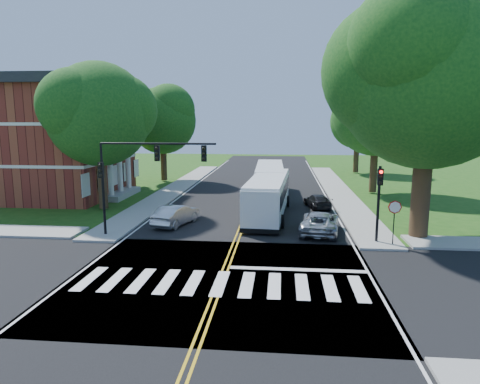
# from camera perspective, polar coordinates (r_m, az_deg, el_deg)

# --- Properties ---
(ground) EXTENTS (140.00, 140.00, 0.00)m
(ground) POSITION_cam_1_polar(r_m,az_deg,el_deg) (19.81, -2.47, -11.56)
(ground) COLOR #1B4912
(ground) RESTS_ON ground
(road) EXTENTS (14.00, 96.00, 0.01)m
(road) POSITION_cam_1_polar(r_m,az_deg,el_deg) (37.07, 1.44, -1.47)
(road) COLOR black
(road) RESTS_ON ground
(cross_road) EXTENTS (60.00, 12.00, 0.01)m
(cross_road) POSITION_cam_1_polar(r_m,az_deg,el_deg) (19.80, -2.47, -11.55)
(cross_road) COLOR black
(cross_road) RESTS_ON ground
(center_line) EXTENTS (0.36, 70.00, 0.01)m
(center_line) POSITION_cam_1_polar(r_m,az_deg,el_deg) (40.99, 1.85, -0.38)
(center_line) COLOR gold
(center_line) RESTS_ON road
(edge_line_w) EXTENTS (0.12, 70.00, 0.01)m
(edge_line_w) POSITION_cam_1_polar(r_m,az_deg,el_deg) (41.98, -7.46, -0.21)
(edge_line_w) COLOR silver
(edge_line_w) RESTS_ON road
(edge_line_e) EXTENTS (0.12, 70.00, 0.01)m
(edge_line_e) POSITION_cam_1_polar(r_m,az_deg,el_deg) (41.11, 11.35, -0.53)
(edge_line_e) COLOR silver
(edge_line_e) RESTS_ON road
(crosswalk) EXTENTS (12.60, 3.00, 0.01)m
(crosswalk) POSITION_cam_1_polar(r_m,az_deg,el_deg) (19.34, -2.68, -12.05)
(crosswalk) COLOR silver
(crosswalk) RESTS_ON road
(stop_bar) EXTENTS (6.60, 0.40, 0.01)m
(stop_bar) POSITION_cam_1_polar(r_m,az_deg,el_deg) (21.14, 7.75, -10.20)
(stop_bar) COLOR silver
(stop_bar) RESTS_ON road
(sidewalk_nw) EXTENTS (2.60, 40.00, 0.15)m
(sidewalk_nw) POSITION_cam_1_polar(r_m,az_deg,el_deg) (45.19, -8.46, 0.55)
(sidewalk_nw) COLOR gray
(sidewalk_nw) RESTS_ON ground
(sidewalk_ne) EXTENTS (2.60, 40.00, 0.15)m
(sidewalk_ne) POSITION_cam_1_polar(r_m,az_deg,el_deg) (44.21, 12.91, 0.20)
(sidewalk_ne) COLOR gray
(sidewalk_ne) RESTS_ON ground
(tree_ne_big) EXTENTS (10.80, 10.80, 14.91)m
(tree_ne_big) POSITION_cam_1_polar(r_m,az_deg,el_deg) (27.68, 23.93, 13.95)
(tree_ne_big) COLOR #371F16
(tree_ne_big) RESTS_ON ground
(tree_west_near) EXTENTS (8.00, 8.00, 11.40)m
(tree_west_near) POSITION_cam_1_polar(r_m,az_deg,el_deg) (35.23, -18.31, 9.78)
(tree_west_near) COLOR #371F16
(tree_west_near) RESTS_ON ground
(tree_west_far) EXTENTS (7.60, 7.60, 10.67)m
(tree_west_far) POSITION_cam_1_polar(r_m,az_deg,el_deg) (50.16, -10.29, 9.33)
(tree_west_far) COLOR #371F16
(tree_west_far) RESTS_ON ground
(tree_east_mid) EXTENTS (8.40, 8.40, 11.93)m
(tree_east_mid) POSITION_cam_1_polar(r_m,az_deg,el_deg) (43.19, 17.75, 10.15)
(tree_east_mid) COLOR #371F16
(tree_east_mid) RESTS_ON ground
(tree_east_far) EXTENTS (7.20, 7.20, 10.34)m
(tree_east_far) POSITION_cam_1_polar(r_m,az_deg,el_deg) (59.10, 15.43, 9.05)
(tree_east_far) COLOR #371F16
(tree_east_far) RESTS_ON ground
(brick_building) EXTENTS (20.00, 13.00, 10.80)m
(brick_building) POSITION_cam_1_polar(r_m,az_deg,el_deg) (45.52, -27.26, 6.41)
(brick_building) COLOR maroon
(brick_building) RESTS_ON ground
(signal_nw) EXTENTS (7.15, 0.46, 5.66)m
(signal_nw) POSITION_cam_1_polar(r_m,az_deg,el_deg) (26.27, -13.30, 3.32)
(signal_nw) COLOR black
(signal_nw) RESTS_ON ground
(signal_ne) EXTENTS (0.30, 0.46, 4.40)m
(signal_ne) POSITION_cam_1_polar(r_m,az_deg,el_deg) (25.68, 18.05, -0.23)
(signal_ne) COLOR black
(signal_ne) RESTS_ON ground
(stop_sign) EXTENTS (0.76, 0.08, 2.53)m
(stop_sign) POSITION_cam_1_polar(r_m,az_deg,el_deg) (25.59, 19.91, -2.50)
(stop_sign) COLOR black
(stop_sign) RESTS_ON ground
(bus_lead) EXTENTS (3.30, 11.59, 2.96)m
(bus_lead) POSITION_cam_1_polar(r_m,az_deg,el_deg) (31.83, 3.79, -0.46)
(bus_lead) COLOR silver
(bus_lead) RESTS_ON road
(bus_follow) EXTENTS (3.02, 11.59, 2.98)m
(bus_follow) POSITION_cam_1_polar(r_m,az_deg,el_deg) (39.76, 3.97, 1.59)
(bus_follow) COLOR silver
(bus_follow) RESTS_ON road
(hatchback) EXTENTS (2.66, 4.54, 1.41)m
(hatchback) POSITION_cam_1_polar(r_m,az_deg,el_deg) (29.62, -8.49, -3.01)
(hatchback) COLOR #BABCC2
(hatchback) RESTS_ON road
(suv) EXTENTS (2.95, 5.22, 1.38)m
(suv) POSITION_cam_1_polar(r_m,az_deg,el_deg) (27.71, 10.58, -3.99)
(suv) COLOR #B0B2B8
(suv) RESTS_ON road
(dark_sedan) EXTENTS (2.32, 4.07, 1.11)m
(dark_sedan) POSITION_cam_1_polar(r_m,az_deg,el_deg) (35.48, 10.29, -1.20)
(dark_sedan) COLOR black
(dark_sedan) RESTS_ON road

